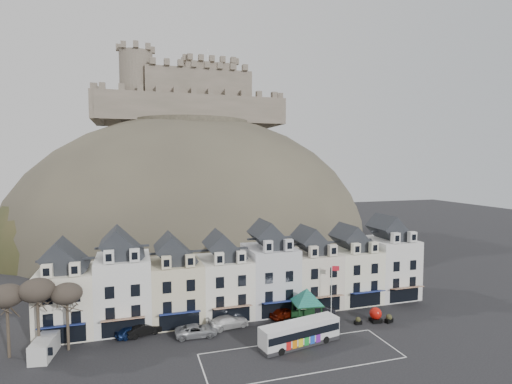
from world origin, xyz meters
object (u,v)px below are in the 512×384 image
(car_navy, at_px, (132,331))
(flagpole, at_px, (332,287))
(car_silver, at_px, (196,331))
(white_van, at_px, (44,348))
(bus_shelter, at_px, (307,296))
(car_white, at_px, (228,322))
(car_charcoal, at_px, (322,309))
(bus, at_px, (300,332))
(red_buoy, at_px, (376,315))
(car_maroon, at_px, (284,312))
(car_black, at_px, (144,329))

(car_navy, bearing_deg, flagpole, -117.20)
(car_silver, bearing_deg, white_van, 93.47)
(bus_shelter, relative_size, car_silver, 1.43)
(car_white, bearing_deg, white_van, 83.27)
(car_charcoal, bearing_deg, bus, 163.62)
(car_navy, bearing_deg, bus_shelter, -119.14)
(bus_shelter, bearing_deg, flagpole, 12.39)
(red_buoy, bearing_deg, car_navy, 170.94)
(car_navy, xyz_separation_m, car_white, (11.98, -0.92, 0.10))
(car_maroon, bearing_deg, car_navy, 66.06)
(flagpole, distance_m, car_silver, 19.12)
(car_silver, bearing_deg, car_charcoal, -80.14)
(car_maroon, bearing_deg, car_black, 66.06)
(bus, relative_size, car_maroon, 2.32)
(red_buoy, distance_m, car_black, 30.44)
(red_buoy, xyz_separation_m, car_maroon, (-11.25, 5.01, -0.26))
(bus_shelter, relative_size, red_buoy, 3.73)
(flagpole, distance_m, car_white, 14.88)
(bus, xyz_separation_m, bus_shelter, (3.52, 5.78, 2.10))
(bus, relative_size, car_white, 1.90)
(bus, relative_size, car_navy, 2.54)
(white_van, bearing_deg, bus_shelter, 8.01)
(car_silver, bearing_deg, car_white, -69.84)
(red_buoy, bearing_deg, car_charcoal, 137.22)
(car_silver, bearing_deg, flagpole, -86.49)
(car_navy, bearing_deg, white_van, 82.29)
(car_navy, height_order, car_charcoal, car_navy)
(bus_shelter, bearing_deg, car_black, 179.09)
(flagpole, height_order, car_black, flagpole)
(bus, height_order, white_van, bus)
(white_van, bearing_deg, car_black, 21.19)
(red_buoy, relative_size, car_white, 0.36)
(red_buoy, bearing_deg, car_black, 170.53)
(bus, distance_m, white_van, 28.76)
(bus, height_order, car_silver, bus)
(car_white, bearing_deg, bus_shelter, -109.59)
(car_silver, bearing_deg, bus_shelter, -88.05)
(car_black, xyz_separation_m, car_silver, (6.23, -2.29, 0.00))
(car_white, xyz_separation_m, car_maroon, (8.18, 0.92, -0.03))
(car_silver, bearing_deg, car_black, 72.57)
(flagpole, relative_size, car_black, 1.71)
(flagpole, relative_size, car_charcoal, 2.04)
(car_black, bearing_deg, car_white, -113.97)
(bus_shelter, relative_size, car_black, 1.67)
(car_white, bearing_deg, car_silver, 96.43)
(bus_shelter, xyz_separation_m, car_white, (-10.42, 1.58, -2.88))
(bus_shelter, height_order, car_charcoal, bus_shelter)
(red_buoy, height_order, car_maroon, red_buoy)
(bus_shelter, bearing_deg, car_maroon, 137.69)
(flagpole, height_order, white_van, flagpole)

